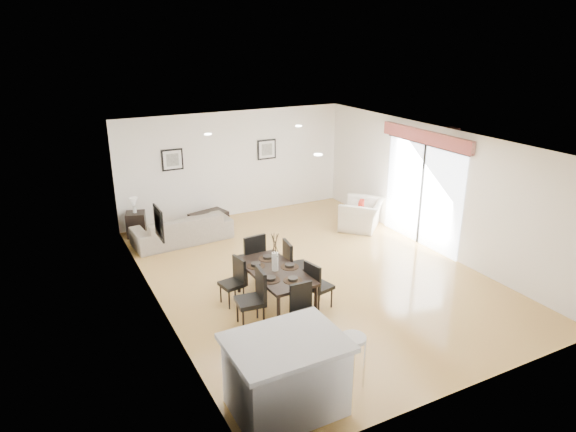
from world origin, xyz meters
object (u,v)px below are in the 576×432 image
dining_table (275,274)px  dining_chair_head (304,307)px  dining_chair_foot (252,256)px  coffee_table (209,220)px  sofa (182,228)px  armchair (362,214)px  dining_chair_wnear (255,295)px  dining_chair_wfar (235,278)px  dining_chair_efar (293,262)px  kitchen_island (286,375)px  dining_chair_enear (316,283)px  side_table (136,224)px  bar_stool (353,344)px

dining_table → dining_chair_head: size_ratio=1.95×
dining_chair_foot → dining_table: bearing=84.6°
coffee_table → sofa: bearing=-156.8°
armchair → dining_chair_wnear: 5.00m
dining_chair_wnear → armchair: bearing=131.1°
dining_chair_wfar → dining_chair_efar: bearing=80.4°
dining_chair_head → dining_chair_wfar: bearing=113.0°
coffee_table → kitchen_island: 6.82m
dining_chair_enear → side_table: (-2.04, 4.88, -0.20)m
sofa → dining_chair_foot: 2.68m
armchair → dining_table: size_ratio=0.65×
dining_chair_efar → dining_chair_foot: bearing=52.2°
armchair → kitchen_island: size_ratio=0.75×
armchair → dining_chair_wnear: size_ratio=1.11×
side_table → dining_chair_wnear: bearing=-79.6°
armchair → bar_stool: (-3.58, -4.87, 0.31)m
dining_chair_enear → dining_chair_foot: 1.53m
sofa → dining_chair_foot: dining_chair_foot is taller
dining_chair_efar → bar_stool: bearing=176.0°
dining_chair_wnear → bar_stool: bearing=20.9°
dining_chair_wnear → coffee_table: size_ratio=1.10×
sofa → dining_chair_enear: (1.18, -4.02, 0.16)m
kitchen_island → dining_chair_wfar: bearing=80.7°
dining_chair_wnear → bar_stool: size_ratio=1.28×
sofa → dining_chair_enear: 4.19m
dining_chair_foot → dining_chair_wfar: bearing=39.7°
dining_chair_efar → side_table: (-2.03, 4.04, -0.24)m
dining_chair_enear → dining_chair_head: bearing=122.8°
dining_table → side_table: bearing=105.7°
dining_chair_foot → kitchen_island: size_ratio=0.69×
coffee_table → dining_chair_wnear: bearing=-114.5°
dining_chair_wnear → kitchen_island: size_ratio=0.68×
armchair → dining_chair_wfar: (-4.11, -2.02, 0.12)m
side_table → bar_stool: (1.42, -6.88, 0.37)m
kitchen_island → dining_chair_foot: bearing=72.9°
bar_stool → dining_chair_enear: bearing=72.9°
sofa → bar_stool: bearing=91.3°
dining_chair_wfar → dining_chair_efar: 1.15m
kitchen_island → dining_chair_efar: bearing=60.4°
dining_chair_efar → dining_chair_foot: dining_chair_foot is taller
kitchen_island → bar_stool: (0.99, 0.00, 0.15)m
dining_chair_foot → coffee_table: dining_chair_foot is taller
armchair → dining_table: armchair is taller
sofa → coffee_table: 1.09m
sofa → dining_table: (0.60, -3.60, 0.29)m
armchair → side_table: 5.39m
dining_chair_wnear → dining_chair_foot: dining_chair_foot is taller
bar_stool → dining_chair_wfar: bearing=100.7°
side_table → bar_stool: 7.04m
dining_chair_wfar → dining_chair_enear: bearing=44.4°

